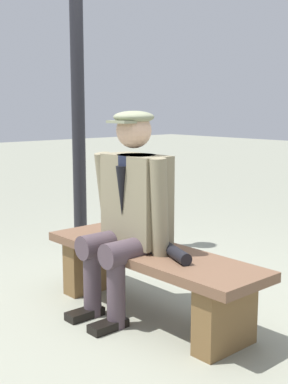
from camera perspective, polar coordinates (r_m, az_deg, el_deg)
ground_plane at (r=3.31m, az=0.55°, el=-13.43°), size 30.00×30.00×0.00m
bench at (r=3.21m, az=0.56°, el=-8.64°), size 1.57×0.45×0.42m
seated_man at (r=3.16m, az=-1.64°, el=-1.66°), size 0.60×0.56×1.26m
rolled_magazine at (r=2.97m, az=3.54°, el=-6.76°), size 0.29×0.17×0.07m
lamp_post at (r=4.57m, az=-7.36°, el=12.72°), size 0.22×0.22×2.64m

